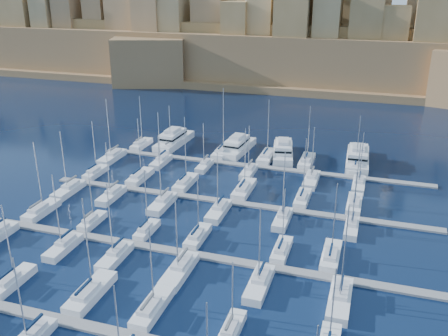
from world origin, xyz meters
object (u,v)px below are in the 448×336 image
(sailboat_2, at_px, (90,293))
(motor_yacht_a, at_px, (174,139))
(motor_yacht_d, at_px, (358,157))
(sailboat_4, at_px, (231,330))
(motor_yacht_c, at_px, (283,151))
(motor_yacht_b, at_px, (238,146))

(sailboat_2, bearing_deg, motor_yacht_a, 102.88)
(motor_yacht_a, xyz_separation_m, motor_yacht_d, (50.47, 0.51, 0.00))
(sailboat_4, distance_m, motor_yacht_a, 80.75)
(sailboat_2, distance_m, motor_yacht_c, 70.95)
(sailboat_2, relative_size, motor_yacht_b, 0.98)
(sailboat_4, bearing_deg, motor_yacht_c, 95.74)
(sailboat_4, height_order, motor_yacht_a, sailboat_4)
(sailboat_4, distance_m, motor_yacht_b, 73.30)
(sailboat_2, relative_size, motor_yacht_a, 0.94)
(sailboat_2, distance_m, motor_yacht_d, 78.09)
(sailboat_2, bearing_deg, motor_yacht_c, 77.43)
(sailboat_2, height_order, motor_yacht_a, sailboat_2)
(motor_yacht_c, bearing_deg, motor_yacht_d, 2.32)
(sailboat_4, bearing_deg, motor_yacht_d, 80.47)
(sailboat_2, bearing_deg, sailboat_4, -3.78)
(sailboat_4, height_order, motor_yacht_d, sailboat_4)
(motor_yacht_b, relative_size, motor_yacht_c, 0.97)
(sailboat_4, distance_m, motor_yacht_c, 71.10)
(sailboat_4, relative_size, motor_yacht_a, 0.66)
(sailboat_4, xyz_separation_m, motor_yacht_a, (-38.45, 71.00, 1.02))
(sailboat_2, xyz_separation_m, motor_yacht_a, (-15.90, 69.51, 0.95))
(motor_yacht_a, height_order, motor_yacht_c, same)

